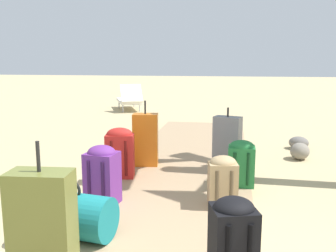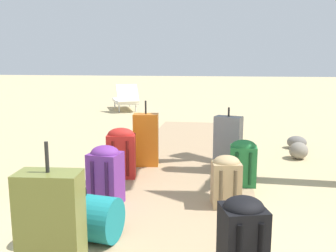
{
  "view_description": "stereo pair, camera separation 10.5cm",
  "coord_description": "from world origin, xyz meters",
  "px_view_note": "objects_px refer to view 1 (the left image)",
  "views": [
    {
      "loc": [
        0.6,
        -1.28,
        1.49
      ],
      "look_at": [
        -0.29,
        3.89,
        0.55
      ],
      "focal_mm": 39.96,
      "sensor_mm": 36.0,
      "label": 1
    },
    {
      "loc": [
        0.5,
        -1.3,
        1.49
      ],
      "look_at": [
        -0.29,
        3.89,
        0.55
      ],
      "focal_mm": 39.96,
      "sensor_mm": 36.0,
      "label": 2
    }
  ],
  "objects_px": {
    "suitcase_grey": "(227,144)",
    "suitcase_orange": "(146,140)",
    "backpack_purple": "(102,173)",
    "backpack_red": "(120,151)",
    "backpack_tan": "(223,180)",
    "duffel_bag_teal": "(73,215)",
    "backpack_black": "(233,240)",
    "lounge_chair": "(129,99)",
    "suitcase_olive": "(42,225)",
    "backpack_green": "(241,162)"
  },
  "relations": [
    {
      "from": "duffel_bag_teal",
      "to": "suitcase_grey",
      "type": "height_order",
      "value": "suitcase_grey"
    },
    {
      "from": "backpack_black",
      "to": "lounge_chair",
      "type": "relative_size",
      "value": 0.35
    },
    {
      "from": "backpack_tan",
      "to": "suitcase_grey",
      "type": "bearing_deg",
      "value": 89.02
    },
    {
      "from": "backpack_purple",
      "to": "backpack_tan",
      "type": "xyz_separation_m",
      "value": [
        1.16,
        0.14,
        -0.05
      ]
    },
    {
      "from": "lounge_chair",
      "to": "backpack_purple",
      "type": "bearing_deg",
      "value": -76.34
    },
    {
      "from": "suitcase_olive",
      "to": "backpack_black",
      "type": "xyz_separation_m",
      "value": [
        1.22,
        0.1,
        -0.05
      ]
    },
    {
      "from": "suitcase_orange",
      "to": "backpack_tan",
      "type": "xyz_separation_m",
      "value": [
        1.06,
        -1.28,
        -0.09
      ]
    },
    {
      "from": "backpack_red",
      "to": "lounge_chair",
      "type": "xyz_separation_m",
      "value": [
        -1.71,
        6.5,
        -0.07
      ]
    },
    {
      "from": "backpack_tan",
      "to": "suitcase_olive",
      "type": "height_order",
      "value": "suitcase_olive"
    },
    {
      "from": "backpack_green",
      "to": "suitcase_orange",
      "type": "distance_m",
      "value": 1.4
    },
    {
      "from": "suitcase_orange",
      "to": "backpack_tan",
      "type": "bearing_deg",
      "value": -50.31
    },
    {
      "from": "backpack_red",
      "to": "suitcase_orange",
      "type": "height_order",
      "value": "suitcase_orange"
    },
    {
      "from": "backpack_green",
      "to": "backpack_red",
      "type": "xyz_separation_m",
      "value": [
        -1.43,
        0.07,
        0.04
      ]
    },
    {
      "from": "backpack_green",
      "to": "suitcase_orange",
      "type": "xyz_separation_m",
      "value": [
        -1.25,
        0.63,
        0.08
      ]
    },
    {
      "from": "suitcase_grey",
      "to": "backpack_purple",
      "type": "height_order",
      "value": "suitcase_grey"
    },
    {
      "from": "backpack_tan",
      "to": "suitcase_orange",
      "type": "bearing_deg",
      "value": 129.69
    },
    {
      "from": "suitcase_orange",
      "to": "lounge_chair",
      "type": "xyz_separation_m",
      "value": [
        -1.89,
        5.94,
        -0.1
      ]
    },
    {
      "from": "suitcase_grey",
      "to": "suitcase_orange",
      "type": "relative_size",
      "value": 0.94
    },
    {
      "from": "backpack_black",
      "to": "suitcase_orange",
      "type": "bearing_deg",
      "value": 114.28
    },
    {
      "from": "duffel_bag_teal",
      "to": "backpack_red",
      "type": "relative_size",
      "value": 1.15
    },
    {
      "from": "duffel_bag_teal",
      "to": "backpack_tan",
      "type": "relative_size",
      "value": 1.39
    },
    {
      "from": "duffel_bag_teal",
      "to": "backpack_green",
      "type": "xyz_separation_m",
      "value": [
        1.35,
        1.5,
        0.09
      ]
    },
    {
      "from": "backpack_red",
      "to": "backpack_tan",
      "type": "xyz_separation_m",
      "value": [
        1.24,
        -0.71,
        -0.06
      ]
    },
    {
      "from": "lounge_chair",
      "to": "duffel_bag_teal",
      "type": "bearing_deg",
      "value": -77.48
    },
    {
      "from": "suitcase_grey",
      "to": "suitcase_olive",
      "type": "xyz_separation_m",
      "value": [
        -1.14,
        -2.58,
        0.0
      ]
    },
    {
      "from": "suitcase_orange",
      "to": "backpack_red",
      "type": "bearing_deg",
      "value": -108.01
    },
    {
      "from": "suitcase_orange",
      "to": "suitcase_grey",
      "type": "bearing_deg",
      "value": -5.07
    },
    {
      "from": "suitcase_olive",
      "to": "lounge_chair",
      "type": "xyz_separation_m",
      "value": [
        -1.83,
        8.61,
        -0.11
      ]
    },
    {
      "from": "backpack_green",
      "to": "suitcase_grey",
      "type": "bearing_deg",
      "value": 107.6
    },
    {
      "from": "duffel_bag_teal",
      "to": "backpack_purple",
      "type": "distance_m",
      "value": 0.72
    },
    {
      "from": "backpack_purple",
      "to": "suitcase_grey",
      "type": "bearing_deg",
      "value": 48.28
    },
    {
      "from": "suitcase_olive",
      "to": "duffel_bag_teal",
      "type": "bearing_deg",
      "value": 94.44
    },
    {
      "from": "backpack_purple",
      "to": "backpack_red",
      "type": "bearing_deg",
      "value": 95.52
    },
    {
      "from": "backpack_purple",
      "to": "suitcase_orange",
      "type": "relative_size",
      "value": 0.68
    },
    {
      "from": "duffel_bag_teal",
      "to": "backpack_tan",
      "type": "height_order",
      "value": "backpack_tan"
    },
    {
      "from": "suitcase_orange",
      "to": "duffel_bag_teal",
      "type": "bearing_deg",
      "value": -92.61
    },
    {
      "from": "duffel_bag_teal",
      "to": "lounge_chair",
      "type": "bearing_deg",
      "value": 102.52
    },
    {
      "from": "backpack_green",
      "to": "backpack_black",
      "type": "xyz_separation_m",
      "value": [
        -0.09,
        -1.94,
        0.03
      ]
    },
    {
      "from": "backpack_green",
      "to": "suitcase_olive",
      "type": "xyz_separation_m",
      "value": [
        -1.31,
        -2.04,
        0.08
      ]
    },
    {
      "from": "backpack_purple",
      "to": "backpack_tan",
      "type": "relative_size",
      "value": 1.18
    },
    {
      "from": "backpack_black",
      "to": "duffel_bag_teal",
      "type": "bearing_deg",
      "value": 160.5
    },
    {
      "from": "suitcase_olive",
      "to": "lounge_chair",
      "type": "relative_size",
      "value": 0.55
    },
    {
      "from": "suitcase_grey",
      "to": "lounge_chair",
      "type": "relative_size",
      "value": 0.49
    },
    {
      "from": "suitcase_orange",
      "to": "suitcase_olive",
      "type": "relative_size",
      "value": 0.96
    },
    {
      "from": "suitcase_grey",
      "to": "backpack_tan",
      "type": "distance_m",
      "value": 1.19
    },
    {
      "from": "suitcase_orange",
      "to": "backpack_green",
      "type": "bearing_deg",
      "value": -26.78
    },
    {
      "from": "suitcase_grey",
      "to": "backpack_tan",
      "type": "height_order",
      "value": "suitcase_grey"
    },
    {
      "from": "backpack_red",
      "to": "backpack_purple",
      "type": "distance_m",
      "value": 0.86
    },
    {
      "from": "backpack_purple",
      "to": "suitcase_olive",
      "type": "xyz_separation_m",
      "value": [
        0.05,
        -1.25,
        0.05
      ]
    },
    {
      "from": "duffel_bag_teal",
      "to": "backpack_green",
      "type": "relative_size",
      "value": 1.33
    }
  ]
}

